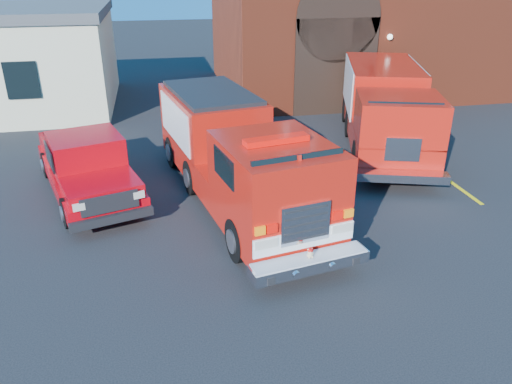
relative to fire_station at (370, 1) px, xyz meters
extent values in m
plane|color=black|center=(-8.99, -13.98, -4.25)|extent=(100.00, 100.00, 0.00)
cube|color=yellow|center=(-2.49, -12.98, -4.25)|extent=(0.12, 3.00, 0.01)
cube|color=yellow|center=(-2.49, -9.98, -4.25)|extent=(0.12, 3.00, 0.01)
cube|color=yellow|center=(-2.49, -6.98, -4.25)|extent=(0.12, 3.00, 0.01)
cube|color=maroon|center=(0.01, 0.02, -0.25)|extent=(15.00, 10.00, 8.00)
cube|color=black|center=(-3.49, -5.00, -2.25)|extent=(3.60, 0.12, 4.00)
cylinder|color=black|center=(-3.49, -5.00, -0.25)|extent=(3.60, 0.12, 3.60)
cube|color=black|center=(-15.99, -5.01, -2.25)|extent=(1.20, 0.10, 1.40)
cylinder|color=black|center=(-9.52, -15.89, -3.75)|extent=(0.49, 1.04, 1.00)
cylinder|color=black|center=(-7.57, -15.52, -3.75)|extent=(0.49, 1.04, 1.00)
cube|color=red|center=(-9.08, -12.85, -3.48)|extent=(3.72, 8.43, 0.82)
cube|color=red|center=(-9.46, -10.80, -2.44)|extent=(2.96, 4.34, 1.45)
cube|color=red|center=(-8.59, -15.44, -2.39)|extent=(2.76, 3.27, 1.36)
cube|color=black|center=(-8.39, -16.55, -2.03)|extent=(1.97, 0.44, 0.85)
cube|color=red|center=(-8.59, -15.44, -1.64)|extent=(1.48, 0.57, 0.13)
cube|color=white|center=(-8.33, -16.88, -3.30)|extent=(2.24, 0.47, 0.40)
cube|color=silver|center=(-8.32, -16.89, -2.94)|extent=(1.08, 0.25, 0.85)
cube|color=silver|center=(-8.28, -17.13, -3.73)|extent=(2.59, 0.96, 0.25)
cube|color=#B7B7BF|center=(-10.58, -11.01, -2.44)|extent=(0.63, 3.21, 1.18)
cube|color=#B7B7BF|center=(-8.34, -10.59, -2.44)|extent=(0.63, 3.21, 1.18)
sphere|color=beige|center=(-8.28, -17.13, -3.53)|extent=(0.15, 0.15, 0.12)
sphere|color=beige|center=(-8.28, -17.13, -3.44)|extent=(0.12, 0.12, 0.10)
sphere|color=beige|center=(-8.32, -17.13, -3.40)|extent=(0.04, 0.04, 0.04)
sphere|color=beige|center=(-8.24, -17.11, -3.40)|extent=(0.04, 0.04, 0.04)
ellipsoid|color=red|center=(-8.28, -17.13, -3.41)|extent=(0.12, 0.12, 0.06)
cylinder|color=red|center=(-8.28, -17.14, -3.42)|extent=(0.14, 0.14, 0.01)
cylinder|color=black|center=(-13.44, -13.53, -3.86)|extent=(0.49, 0.84, 0.79)
cylinder|color=black|center=(-11.77, -13.02, -3.86)|extent=(0.49, 0.84, 0.79)
cube|color=#B6030D|center=(-13.14, -11.53, -3.71)|extent=(3.47, 5.77, 0.44)
cube|color=#B6030D|center=(-12.58, -13.37, -3.32)|extent=(2.17, 1.95, 0.35)
cube|color=#B6030D|center=(-13.05, -11.81, -2.92)|extent=(2.26, 2.23, 0.99)
cube|color=#B6030D|center=(-13.60, -10.02, -3.32)|extent=(2.34, 2.51, 0.54)
cube|color=black|center=(-12.32, -14.20, -3.81)|extent=(1.97, 0.72, 0.22)
cylinder|color=black|center=(-5.03, -11.69, -3.72)|extent=(0.65, 1.13, 1.07)
cylinder|color=black|center=(-2.98, -12.33, -3.72)|extent=(0.65, 1.13, 1.07)
cube|color=red|center=(-3.18, -9.40, -3.42)|extent=(4.67, 8.18, 0.88)
cube|color=red|center=(-2.75, -8.00, -2.30)|extent=(3.79, 5.39, 1.46)
cube|color=red|center=(-4.00, -12.01, -2.40)|extent=(3.03, 2.97, 1.27)
cube|color=#B7B7BF|center=(-3.92, -7.64, -2.40)|extent=(1.26, 3.92, 1.66)
cube|color=#B7B7BF|center=(-1.57, -8.37, -2.40)|extent=(1.26, 3.92, 1.66)
cube|color=silver|center=(-4.43, -13.36, -3.72)|extent=(2.65, 1.21, 0.24)
camera|label=1|loc=(-11.04, -25.30, 1.82)|focal=35.00mm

